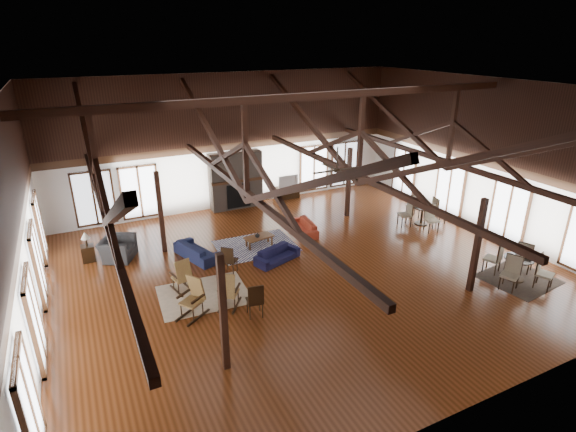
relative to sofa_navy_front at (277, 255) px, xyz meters
name	(u,v)px	position (x,y,z in m)	size (l,w,h in m)	color
floor	(304,269)	(0.59, -0.94, -0.25)	(16.00, 16.00, 0.00)	brown
ceiling	(307,88)	(0.59, -0.94, 5.75)	(16.00, 14.00, 0.02)	black
wall_back	(232,142)	(0.59, 6.06, 2.75)	(16.00, 0.02, 6.00)	white
wall_front	(483,289)	(0.59, -7.94, 2.75)	(16.00, 0.02, 6.00)	white
wall_left	(18,230)	(-7.41, -0.94, 2.75)	(0.02, 14.00, 6.00)	white
wall_right	(486,157)	(8.59, -0.94, 2.75)	(0.02, 14.00, 6.00)	white
roof_truss	(306,154)	(0.59, -0.94, 3.78)	(15.60, 14.07, 3.14)	black
post_grid	(305,228)	(0.59, -0.94, 1.28)	(8.16, 7.16, 3.05)	black
fireplace	(236,181)	(0.59, 5.73, 1.04)	(2.50, 0.69, 2.60)	#66584D
ceiling_fan	(337,169)	(1.09, -1.94, 3.49)	(1.60, 1.60, 0.75)	black
sofa_navy_front	(277,255)	(0.00, 0.00, 0.00)	(1.69, 0.66, 0.49)	#141336
sofa_navy_left	(197,251)	(-2.47, 1.50, 0.04)	(0.76, 1.95, 0.57)	#151A3A
sofa_orange	(303,227)	(2.00, 1.79, 0.00)	(0.67, 1.71, 0.50)	#A63520
coffee_table	(259,238)	(-0.10, 1.41, 0.10)	(1.14, 0.71, 0.41)	brown
vase	(257,235)	(-0.19, 1.35, 0.26)	(0.18, 0.18, 0.19)	#B2B2B2
armchair	(118,248)	(-5.00, 2.71, 0.14)	(1.04, 1.19, 0.77)	#2C2D2F
side_table_lamp	(88,250)	(-5.97, 2.98, 0.17)	(0.43, 0.43, 1.11)	black
rocking_chair_a	(182,276)	(-3.47, -0.54, 0.27)	(0.63, 0.94, 1.11)	olive
rocking_chair_b	(228,292)	(-2.51, -2.03, 0.29)	(0.91, 1.00, 1.15)	olive
rocking_chair_c	(194,297)	(-3.49, -1.93, 0.32)	(1.05, 0.93, 1.21)	olive
side_chair_a	(229,258)	(-1.83, -0.15, 0.34)	(0.61, 0.61, 1.02)	black
side_chair_b	(255,298)	(-1.98, -2.83, 0.37)	(0.52, 0.52, 1.06)	black
cafe_table_near	(518,265)	(6.44, -4.62, 0.30)	(2.13, 2.13, 1.10)	black
cafe_table_far	(422,212)	(6.90, 0.38, 0.30)	(2.15, 2.15, 1.10)	black
cup_near	(518,255)	(6.46, -4.53, 0.59)	(0.13, 0.13, 0.10)	#B2B2B2
cup_far	(421,205)	(6.89, 0.47, 0.60)	(0.13, 0.13, 0.11)	#B2B2B2
tv_console	(287,192)	(3.21, 5.81, 0.05)	(1.20, 0.45, 0.60)	black
television	(287,181)	(3.25, 5.81, 0.64)	(1.00, 0.13, 0.58)	#B2B2B2
rug_tan	(204,295)	(-2.98, -1.02, -0.24)	(2.66, 2.09, 0.01)	#C8A98B
rug_navy	(256,246)	(-0.21, 1.47, -0.24)	(2.90, 2.17, 0.01)	#171640
rug_dark	(518,279)	(6.58, -4.64, -0.24)	(2.15, 1.95, 0.01)	black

